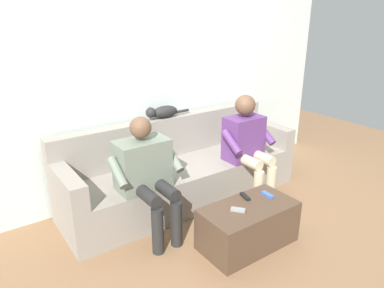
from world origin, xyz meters
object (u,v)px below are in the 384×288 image
Objects in this scene: couch at (182,173)px; coffee_table at (248,225)px; cat_on_backrest at (163,112)px; remote_gray at (238,210)px; person_right_seated at (146,170)px; remote_blue at (267,195)px; remote_black at (245,196)px; person_left_seated at (247,142)px.

coffee_table is (0.00, 1.01, -0.10)m from couch.
cat_on_backrest reaches higher than remote_gray.
coffee_table is at bearing 131.20° from person_right_seated.
couch is 2.39× the size of person_right_seated.
remote_blue is at bearing -171.91° from coffee_table.
cat_on_backrest is at bearing -131.67° from person_right_seated.
cat_on_backrest reaches higher than remote_black.
person_left_seated is (-0.58, -0.66, 0.43)m from coffee_table.
couch is 1.02m from remote_gray.
person_right_seated is at bearing 48.33° from cat_on_backrest.
coffee_table is at bearing 102.07° from remote_blue.
person_right_seated is at bearing 30.01° from couch.
person_right_seated is (0.58, 0.34, 0.31)m from couch.
couch is at bearing 18.41° from remote_blue.
person_left_seated is 9.52× the size of remote_gray.
remote_black is (-0.20, -0.13, 0.00)m from remote_gray.
remote_blue and remote_gray have the same top height.
person_left_seated reaches higher than couch.
coffee_table is 0.77× the size of person_right_seated.
person_right_seated is at bearing -0.49° from person_left_seated.
couch is at bearing 103.15° from cat_on_backrest.
person_left_seated is at bearing -131.63° from coffee_table.
coffee_table is 6.83× the size of remote_blue.
coffee_table is at bearing 90.00° from couch.
remote_black is at bearing -95.96° from remote_gray.
remote_blue is at bearing 104.43° from couch.
person_right_seated is at bearing -115.35° from remote_black.
remote_black is (-0.07, 0.88, 0.10)m from couch.
remote_gray is at bearing 100.06° from remote_blue.
remote_black is at bearing 46.02° from person_left_seated.
remote_gray is (0.13, 0.00, 0.20)m from coffee_table.
person_left_seated is at bearing -24.32° from remote_blue.
person_right_seated is (0.58, -0.67, 0.41)m from coffee_table.
cat_on_backrest is (0.06, -0.25, 0.61)m from couch.
remote_gray and remote_black have the same top height.
person_left_seated is at bearing 149.27° from couch.
cat_on_backrest reaches higher than remote_blue.
person_left_seated reaches higher than remote_gray.
couch is 2.31× the size of person_left_seated.
cat_on_backrest is at bearing -87.31° from coffee_table.
person_right_seated is at bearing -4.92° from remote_gray.
person_right_seated is at bearing -48.80° from coffee_table.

